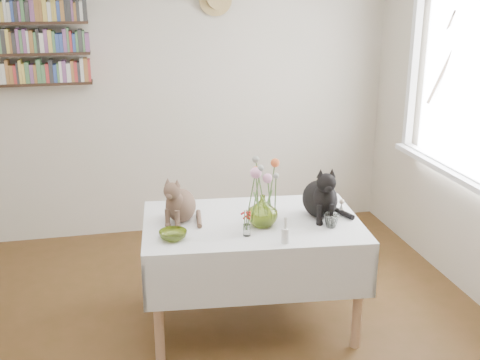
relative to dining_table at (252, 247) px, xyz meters
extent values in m
cube|color=beige|center=(-0.36, 1.77, 0.69)|extent=(4.04, 0.04, 2.54)
cube|color=white|center=(1.61, 0.30, 0.94)|extent=(0.01, 1.40, 1.20)
cube|color=white|center=(1.61, 0.30, 0.31)|extent=(0.06, 1.52, 0.06)
cube|color=white|center=(1.61, 1.03, 0.94)|extent=(0.06, 0.06, 1.20)
cube|color=white|center=(1.58, 0.30, 0.31)|extent=(0.12, 1.50, 0.04)
cube|color=white|center=(0.00, 0.00, 0.15)|extent=(1.45, 1.01, 0.06)
cylinder|color=tan|center=(-0.64, -0.30, -0.22)|extent=(0.06, 0.06, 0.68)
cylinder|color=tan|center=(0.57, -0.42, -0.22)|extent=(0.06, 0.06, 0.68)
cylinder|color=tan|center=(-0.57, 0.42, -0.22)|extent=(0.06, 0.06, 0.68)
cylinder|color=tan|center=(0.64, 0.30, -0.22)|extent=(0.06, 0.06, 0.68)
imported|color=#A3BA44|center=(0.04, -0.09, 0.28)|extent=(0.26, 0.26, 0.20)
imported|color=#A3BA44|center=(-0.52, -0.18, 0.21)|extent=(0.17, 0.17, 0.05)
imported|color=white|center=(0.46, -0.20, 0.23)|extent=(0.12, 0.12, 0.09)
cylinder|color=white|center=(0.11, -0.37, 0.23)|extent=(0.05, 0.05, 0.09)
cylinder|color=white|center=(0.11, -0.37, 0.31)|extent=(0.02, 0.02, 0.07)
cylinder|color=white|center=(-0.08, -0.22, 0.22)|extent=(0.04, 0.04, 0.07)
cone|color=white|center=(0.60, -0.02, 0.22)|extent=(0.06, 0.06, 0.08)
sphere|color=beige|center=(0.60, -0.02, 0.27)|extent=(0.03, 0.03, 0.03)
cylinder|color=#4C7233|center=(0.01, -0.08, 0.38)|extent=(0.01, 0.01, 0.30)
sphere|color=#EC99C6|center=(0.01, -0.08, 0.53)|extent=(0.07, 0.07, 0.07)
cylinder|color=#4C7233|center=(0.08, -0.11, 0.36)|extent=(0.01, 0.01, 0.26)
sphere|color=#EC99C6|center=(0.08, -0.11, 0.49)|extent=(0.06, 0.06, 0.06)
cylinder|color=#4C7233|center=(0.10, -0.06, 0.40)|extent=(0.01, 0.01, 0.34)
sphere|color=#DB5E2B|center=(0.10, -0.06, 0.57)|extent=(0.06, 0.06, 0.06)
cylinder|color=#4C7233|center=(-0.02, -0.05, 0.39)|extent=(0.01, 0.01, 0.31)
sphere|color=#DB5E2B|center=(-0.02, -0.05, 0.54)|extent=(0.05, 0.05, 0.05)
cylinder|color=#4C7233|center=(0.04, -0.04, 0.42)|extent=(0.01, 0.01, 0.37)
sphere|color=#999E93|center=(0.04, -0.04, 0.60)|extent=(0.04, 0.04, 0.04)
cylinder|color=#4C7233|center=(-0.01, -0.12, 0.40)|extent=(0.01, 0.01, 0.33)
sphere|color=#999E93|center=(-0.01, -0.12, 0.56)|extent=(0.04, 0.04, 0.04)
cylinder|color=#4C7233|center=(0.11, -0.13, 0.38)|extent=(0.01, 0.01, 0.29)
sphere|color=#999E93|center=(0.11, -0.13, 0.52)|extent=(0.04, 0.04, 0.04)
cube|color=#332015|center=(-1.46, 1.66, 0.84)|extent=(1.00, 0.16, 0.02)
cube|color=#332015|center=(-1.46, 1.66, 1.08)|extent=(1.00, 0.16, 0.02)
cube|color=#332015|center=(-1.46, 1.66, 1.32)|extent=(1.00, 0.16, 0.02)
camera|label=1|loc=(-0.84, -3.46, 1.63)|focal=45.00mm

